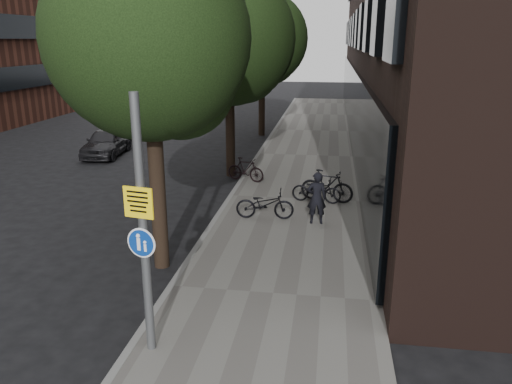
% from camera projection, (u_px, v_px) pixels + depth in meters
% --- Properties ---
extents(sidewalk, '(4.50, 60.00, 0.12)m').
position_uv_depth(sidewalk, '(296.00, 200.00, 16.89)').
color(sidewalk, '#63605B').
rests_on(sidewalk, ground).
extents(curb_edge, '(0.15, 60.00, 0.13)m').
position_uv_depth(curb_edge, '(231.00, 197.00, 17.21)').
color(curb_edge, slate).
rests_on(curb_edge, ground).
extents(street_tree_near, '(4.40, 4.40, 7.50)m').
position_uv_depth(street_tree_near, '(155.00, 47.00, 10.74)').
color(street_tree_near, black).
rests_on(street_tree_near, ground).
extents(street_tree_mid, '(5.00, 5.00, 7.80)m').
position_uv_depth(street_tree_mid, '(231.00, 44.00, 18.77)').
color(street_tree_mid, black).
rests_on(street_tree_mid, ground).
extents(street_tree_far, '(5.00, 5.00, 7.80)m').
position_uv_depth(street_tree_far, '(264.00, 42.00, 27.28)').
color(street_tree_far, black).
rests_on(street_tree_far, ground).
extents(signpost, '(0.51, 0.15, 4.41)m').
position_uv_depth(signpost, '(143.00, 229.00, 8.04)').
color(signpost, '#595B5E').
rests_on(signpost, sidewalk).
extents(pedestrian, '(0.60, 0.44, 1.54)m').
position_uv_depth(pedestrian, '(317.00, 198.00, 14.36)').
color(pedestrian, black).
rests_on(pedestrian, sidewalk).
extents(parked_bike_facade_near, '(1.69, 0.81, 0.85)m').
position_uv_depth(parked_bike_facade_near, '(316.00, 190.00, 16.34)').
color(parked_bike_facade_near, black).
rests_on(parked_bike_facade_near, sidewalk).
extents(parked_bike_facade_far, '(1.84, 0.95, 1.06)m').
position_uv_depth(parked_bike_facade_far, '(327.00, 186.00, 16.41)').
color(parked_bike_facade_far, black).
rests_on(parked_bike_facade_far, sidewalk).
extents(parked_bike_curb_near, '(1.76, 0.70, 0.91)m').
position_uv_depth(parked_bike_curb_near, '(265.00, 204.00, 14.84)').
color(parked_bike_curb_near, black).
rests_on(parked_bike_curb_near, sidewalk).
extents(parked_bike_curb_far, '(1.56, 0.86, 0.90)m').
position_uv_depth(parked_bike_curb_far, '(246.00, 169.00, 18.78)').
color(parked_bike_curb_far, black).
rests_on(parked_bike_curb_far, sidewalk).
extents(parked_car_near, '(1.90, 3.96, 1.30)m').
position_uv_depth(parked_car_near, '(107.00, 142.00, 23.44)').
color(parked_car_near, black).
rests_on(parked_car_near, ground).
extents(parked_car_mid, '(1.67, 4.04, 1.30)m').
position_uv_depth(parked_car_mid, '(158.00, 118.00, 30.50)').
color(parked_car_mid, '#5A2019').
rests_on(parked_car_mid, ground).
extents(parked_car_far, '(2.37, 4.67, 1.30)m').
position_uv_depth(parked_car_far, '(180.00, 104.00, 37.34)').
color(parked_car_far, '#191E2E').
rests_on(parked_car_far, ground).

